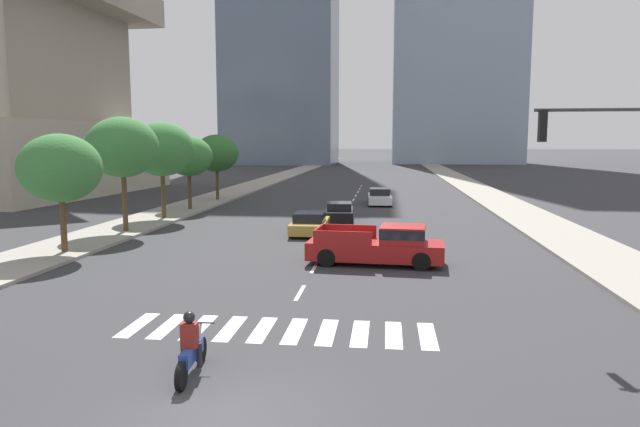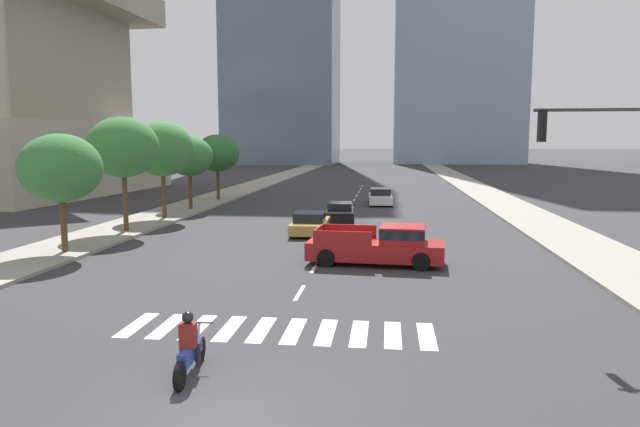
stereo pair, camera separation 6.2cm
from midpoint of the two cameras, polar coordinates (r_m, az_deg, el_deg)
The scene contains 16 objects.
ground_plane at distance 11.60m, azimuth -9.14°, elevation -19.38°, with size 800.00×800.00×0.00m, color #333335.
sidewalk_east at distance 41.41m, azimuth 20.05°, elevation -0.35°, with size 4.00×260.00×0.15m, color gray.
sidewalk_west at distance 43.15m, azimuth -14.29°, elevation 0.14°, with size 4.00×260.00×0.15m, color gray.
crosswalk_near at distance 16.21m, azimuth -4.11°, elevation -11.44°, with size 8.55×2.21×0.01m.
lane_divider_center at distance 43.49m, azimuth 2.82°, elevation 0.32°, with size 0.14×50.00×0.01m.
motorcycle_lead at distance 13.39m, azimuth -12.62°, elevation -13.04°, with size 0.70×2.16×1.49m.
pickup_truck at distance 24.44m, azimuth 6.24°, elevation -3.16°, with size 5.83×2.46×1.67m.
sedan_gold_0 at distance 32.37m, azimuth -0.93°, elevation -1.02°, with size 1.97×4.32×1.24m.
sedan_black_1 at distance 37.06m, azimuth 2.03°, elevation 0.06°, with size 1.96×4.37×1.29m.
sedan_white_2 at distance 47.82m, azimuth 6.02°, elevation 1.63°, with size 2.04×4.83×1.32m.
traffic_signal_near at distance 18.61m, azimuth 29.03°, elevation 4.09°, with size 4.86×0.28×6.30m.
street_tree_nearest at distance 28.53m, azimuth -24.22°, elevation 4.11°, with size 3.63×3.63×5.37m.
street_tree_second at distance 34.04m, azimuth -18.86°, elevation 6.20°, with size 3.96×3.96×6.38m.
street_tree_third at distance 39.22m, azimuth -15.28°, elevation 6.14°, with size 4.15×4.15×6.28m.
street_tree_fourth at distance 44.03m, azimuth -12.76°, elevation 5.54°, with size 3.49×3.49×5.42m.
street_tree_fifth at distance 50.80m, azimuth -10.08°, elevation 5.89°, with size 3.76×3.76×5.61m.
Camera 2 is at (2.96, -9.96, 5.16)m, focal length 32.35 mm.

